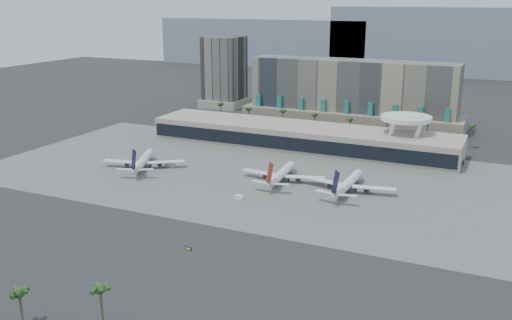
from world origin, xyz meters
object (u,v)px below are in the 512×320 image
at_px(service_vehicle_a, 170,164).
at_px(service_vehicle_b, 239,197).
at_px(airliner_centre, 282,174).
at_px(taxiway_sign, 188,249).
at_px(airliner_left, 143,161).
at_px(airliner_right, 348,183).

xyz_separation_m(service_vehicle_a, service_vehicle_b, (51.70, -27.79, -0.38)).
bearing_deg(airliner_centre, service_vehicle_b, -107.61).
distance_m(service_vehicle_a, taxiway_sign, 97.79).
xyz_separation_m(airliner_centre, service_vehicle_a, (-58.38, -1.47, -2.28)).
xyz_separation_m(airliner_left, airliner_centre, (68.75, 8.92, -0.11)).
distance_m(airliner_centre, taxiway_sign, 80.07).
height_order(airliner_centre, service_vehicle_a, airliner_centre).
bearing_deg(airliner_right, service_vehicle_b, -142.06).
relative_size(service_vehicle_b, taxiway_sign, 1.36).
bearing_deg(service_vehicle_a, service_vehicle_b, -25.57).
height_order(service_vehicle_a, taxiway_sign, service_vehicle_a).
height_order(airliner_left, service_vehicle_a, airliner_left).
height_order(airliner_centre, airliner_right, airliner_right).
relative_size(airliner_left, taxiway_sign, 16.42).
relative_size(airliner_left, service_vehicle_b, 12.10).
xyz_separation_m(service_vehicle_b, taxiway_sign, (6.55, -50.76, -0.30)).
distance_m(airliner_centre, service_vehicle_a, 58.44).
distance_m(airliner_left, service_vehicle_a, 12.99).
bearing_deg(service_vehicle_a, taxiway_sign, -50.75).
distance_m(service_vehicle_a, service_vehicle_b, 58.70).
relative_size(airliner_centre, service_vehicle_a, 8.10).
bearing_deg(airliner_centre, service_vehicle_a, 176.68).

